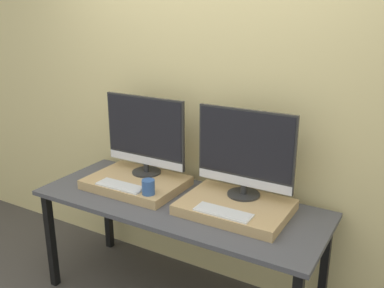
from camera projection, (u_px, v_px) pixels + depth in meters
The scene contains 9 objects.
wall_back at pixel (211, 106), 2.94m from camera, with size 8.00×0.04×2.60m.
workbench at pixel (179, 211), 2.77m from camera, with size 1.90×0.73×0.76m.
wooden_riser_left at pixel (136, 183), 2.96m from camera, with size 0.65×0.47×0.06m.
monitor_left at pixel (145, 134), 2.96m from camera, with size 0.63×0.21×0.55m.
keyboard_left at pixel (121, 186), 2.81m from camera, with size 0.34×0.12×0.01m.
mug at pixel (148, 187), 2.69m from camera, with size 0.08×0.08×0.10m.
wooden_riser_right at pixel (235, 207), 2.60m from camera, with size 0.65×0.47×0.06m.
monitor_right at pixel (245, 151), 2.60m from camera, with size 0.63×0.21×0.55m.
keyboard_right at pixel (223, 212), 2.45m from camera, with size 0.34×0.12×0.01m.
Camera 1 is at (1.34, -1.75, 1.96)m, focal length 40.00 mm.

